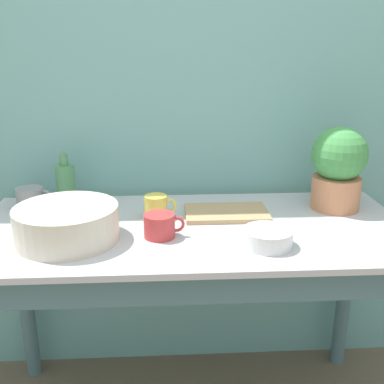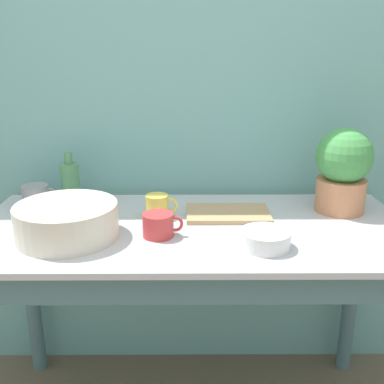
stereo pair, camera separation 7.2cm
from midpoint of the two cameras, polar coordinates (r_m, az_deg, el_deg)
name	(u,v)px [view 2 (the right image)]	position (r m, az deg, el deg)	size (l,w,h in m)	color
wall_back	(191,94)	(1.81, 1.10, 12.28)	(6.00, 0.05, 2.40)	#70ADA8
counter_table	(192,269)	(1.56, 1.35, -9.74)	(1.47, 0.67, 0.80)	slate
potted_plant	(343,169)	(1.71, 19.77, 2.79)	(0.20, 0.20, 0.31)	tan
bowl_wash_large	(67,221)	(1.45, -14.23, -3.61)	(0.32, 0.32, 0.11)	beige
bottle_tall	(70,182)	(1.76, -14.06, 1.18)	(0.07, 0.07, 0.20)	#4C8C59
mug_yellow	(158,206)	(1.58, -3.07, -1.85)	(0.11, 0.08, 0.08)	#E5CC4C
mug_grey	(36,196)	(1.78, -18.11, -0.45)	(0.13, 0.10, 0.08)	gray
mug_red	(159,225)	(1.43, -2.82, -4.22)	(0.13, 0.10, 0.08)	#C63838
bowl_small_enamel_white	(265,239)	(1.37, 10.79, -5.93)	(0.15, 0.15, 0.05)	silver
tray_board	(228,213)	(1.62, 5.86, -2.73)	(0.30, 0.18, 0.02)	tan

